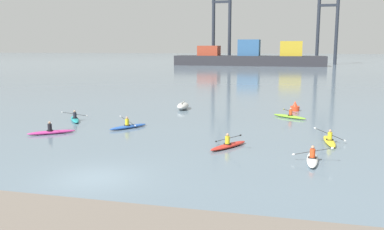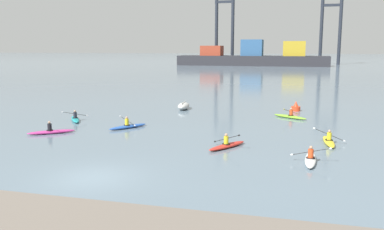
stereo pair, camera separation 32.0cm
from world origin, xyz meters
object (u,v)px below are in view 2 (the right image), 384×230
at_px(kayak_teal, 75,119).
at_px(kayak_lime, 290,116).
at_px(container_barge, 253,57).
at_px(kayak_blue, 128,126).
at_px(kayak_magenta, 51,131).
at_px(channel_buoy, 296,107).
at_px(kayak_white, 310,159).
at_px(gantry_crane_west, 225,15).
at_px(kayak_yellow, 329,141).
at_px(gantry_crane_west_mid, 331,16).
at_px(kayak_red, 227,145).
at_px(capsized_dinghy, 184,106).

bearing_deg(kayak_teal, kayak_lime, 18.45).
distance_m(container_barge, kayak_blue, 114.80).
bearing_deg(kayak_magenta, kayak_teal, 101.86).
bearing_deg(kayak_blue, kayak_magenta, -144.37).
xyz_separation_m(kayak_blue, kayak_teal, (-5.80, 1.98, 0.00)).
bearing_deg(kayak_blue, kayak_teal, 161.16).
height_order(channel_buoy, kayak_white, channel_buoy).
xyz_separation_m(container_barge, kayak_white, (16.25, -121.16, -2.70)).
xyz_separation_m(container_barge, gantry_crane_west, (-11.84, 8.80, 15.12)).
bearing_deg(kayak_yellow, kayak_lime, 105.90).
bearing_deg(kayak_magenta, gantry_crane_west, 94.36).
xyz_separation_m(gantry_crane_west_mid, kayak_teal, (-29.45, -127.62, -17.22)).
bearing_deg(kayak_white, gantry_crane_west, 102.20).
height_order(channel_buoy, kayak_blue, channel_buoy).
relative_size(container_barge, gantry_crane_west, 1.43).
relative_size(channel_buoy, kayak_red, 0.31).
height_order(container_barge, kayak_magenta, container_barge).
xyz_separation_m(capsized_dinghy, channel_buoy, (11.21, 1.83, 0.01)).
distance_m(capsized_dinghy, kayak_blue, 10.83).
xyz_separation_m(kayak_lime, kayak_blue, (-12.33, -8.03, -0.00)).
bearing_deg(gantry_crane_west, capsized_dinghy, -81.96).
bearing_deg(kayak_magenta, kayak_yellow, 5.42).
xyz_separation_m(kayak_white, kayak_magenta, (-18.42, 3.08, 0.00)).
relative_size(channel_buoy, kayak_blue, 0.32).
xyz_separation_m(capsized_dinghy, kayak_lime, (10.75, -2.69, -0.18)).
bearing_deg(capsized_dinghy, channel_buoy, 9.26).
bearing_deg(kayak_blue, kayak_lime, 33.06).
xyz_separation_m(gantry_crane_west_mid, capsized_dinghy, (-22.08, -118.89, -17.04)).
distance_m(gantry_crane_west_mid, kayak_red, 135.87).
relative_size(capsized_dinghy, kayak_magenta, 0.87).
distance_m(container_barge, kayak_red, 119.63).
distance_m(kayak_lime, kayak_magenta, 20.46).
relative_size(kayak_white, kayak_red, 1.06).
relative_size(container_barge, kayak_yellow, 15.03).
xyz_separation_m(capsized_dinghy, kayak_blue, (-1.58, -10.71, -0.18)).
bearing_deg(gantry_crane_west, channel_buoy, -76.26).
height_order(kayak_blue, kayak_teal, same).
xyz_separation_m(kayak_teal, kayak_white, (19.54, -8.41, 0.00)).
relative_size(gantry_crane_west_mid, kayak_teal, 11.75).
bearing_deg(kayak_magenta, kayak_red, -4.23).
bearing_deg(kayak_red, gantry_crane_west_mid, 83.62).
xyz_separation_m(gantry_crane_west, kayak_magenta, (9.67, -126.88, -17.82)).
height_order(container_barge, channel_buoy, container_barge).
distance_m(kayak_teal, kayak_magenta, 5.45).
relative_size(capsized_dinghy, kayak_lime, 0.84).
bearing_deg(kayak_magenta, kayak_blue, 35.63).
relative_size(kayak_teal, kayak_red, 0.97).
relative_size(kayak_blue, kayak_teal, 1.01).
xyz_separation_m(capsized_dinghy, kayak_teal, (-7.38, -8.73, -0.18)).
bearing_deg(kayak_white, kayak_magenta, 170.52).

